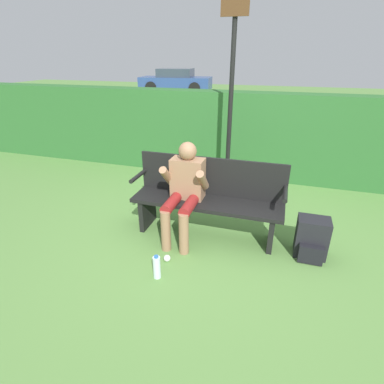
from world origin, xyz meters
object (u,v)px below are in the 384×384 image
object	(u,v)px
backpack	(312,239)
park_bench	(208,197)
signpost	(231,91)
person_seated	(185,187)
water_bottle	(157,267)
parked_car	(176,81)

from	to	relation	value
backpack	park_bench	bearing A→B (deg)	173.17
signpost	person_seated	bearing A→B (deg)	-97.52
park_bench	person_seated	distance (m)	0.33
park_bench	water_bottle	distance (m)	1.08
park_bench	backpack	world-z (taller)	park_bench
person_seated	water_bottle	world-z (taller)	person_seated
park_bench	person_seated	world-z (taller)	person_seated
parked_car	backpack	bearing A→B (deg)	-70.54
person_seated	parked_car	bearing A→B (deg)	110.31
backpack	parked_car	bearing A→B (deg)	115.32
backpack	signpost	xyz separation A→B (m)	(-1.26, 1.58, 1.34)
person_seated	signpost	xyz separation A→B (m)	(0.21, 1.59, 0.92)
park_bench	backpack	xyz separation A→B (m)	(1.22, -0.15, -0.27)
signpost	parked_car	size ratio (longest dim) A/B	0.67
water_bottle	person_seated	bearing A→B (deg)	88.65
park_bench	backpack	bearing A→B (deg)	-6.83
water_bottle	park_bench	bearing A→B (deg)	74.85
park_bench	signpost	world-z (taller)	signpost
parked_car	water_bottle	bearing A→B (deg)	-76.65
park_bench	parked_car	world-z (taller)	parked_car
person_seated	water_bottle	distance (m)	0.99
water_bottle	parked_car	xyz separation A→B (m)	(-5.26, 15.10, 0.51)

